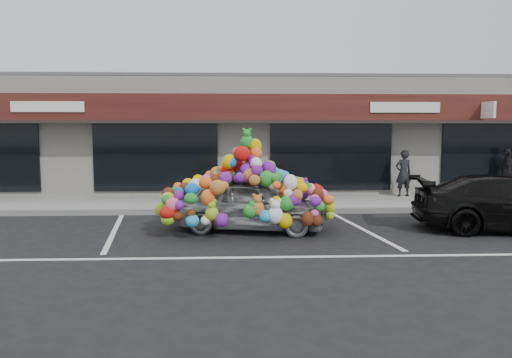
{
  "coord_description": "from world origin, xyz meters",
  "views": [
    {
      "loc": [
        -0.31,
        -11.62,
        2.49
      ],
      "look_at": [
        0.24,
        1.4,
        1.12
      ],
      "focal_mm": 35.0,
      "sensor_mm": 36.0,
      "label": 1
    }
  ],
  "objects_px": {
    "pedestrian_a": "(403,173)",
    "toy_car": "(248,198)",
    "black_sedan": "(512,203)",
    "pedestrian_c": "(506,172)"
  },
  "relations": [
    {
      "from": "pedestrian_a",
      "to": "pedestrian_c",
      "type": "distance_m",
      "value": 3.62
    },
    {
      "from": "toy_car",
      "to": "pedestrian_a",
      "type": "relative_size",
      "value": 2.72
    },
    {
      "from": "pedestrian_a",
      "to": "toy_car",
      "type": "bearing_deg",
      "value": 32.46
    },
    {
      "from": "black_sedan",
      "to": "pedestrian_a",
      "type": "distance_m",
      "value": 5.06
    },
    {
      "from": "toy_car",
      "to": "pedestrian_a",
      "type": "bearing_deg",
      "value": -38.94
    },
    {
      "from": "black_sedan",
      "to": "pedestrian_a",
      "type": "xyz_separation_m",
      "value": [
        -0.95,
        4.97,
        0.26
      ]
    },
    {
      "from": "black_sedan",
      "to": "pedestrian_c",
      "type": "bearing_deg",
      "value": -19.62
    },
    {
      "from": "pedestrian_a",
      "to": "pedestrian_c",
      "type": "relative_size",
      "value": 0.97
    },
    {
      "from": "pedestrian_a",
      "to": "pedestrian_c",
      "type": "xyz_separation_m",
      "value": [
        3.62,
        0.13,
        0.02
      ]
    },
    {
      "from": "toy_car",
      "to": "black_sedan",
      "type": "xyz_separation_m",
      "value": [
        6.3,
        -0.34,
        -0.12
      ]
    }
  ]
}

